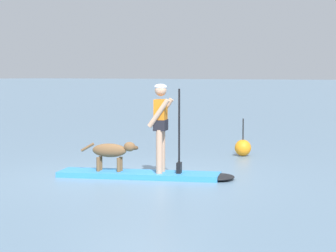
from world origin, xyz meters
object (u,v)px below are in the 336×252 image
Objects in this scene: person_paddler at (161,122)px; dog at (112,151)px; marker_buoy at (243,148)px; paddleboard at (151,175)px.

dog is (-0.89, -0.36, -0.58)m from person_paddler.
person_paddler is 1.12m from dog.
marker_buoy is (-0.18, 3.73, -0.86)m from person_paddler.
person_paddler reaches higher than marker_buoy.
paddleboard is 3.75× the size of marker_buoy.
dog is 4.16m from marker_buoy.
dog reaches higher than paddleboard.
paddleboard is 2.02× the size of person_paddler.
marker_buoy is (0.70, 4.09, -0.28)m from dog.
paddleboard is at bearing -157.80° from person_paddler.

